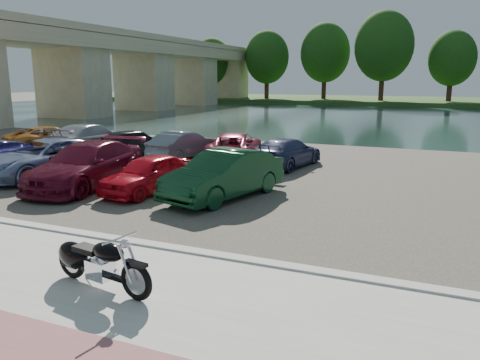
# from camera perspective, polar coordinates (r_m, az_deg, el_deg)

# --- Properties ---
(ground) EXTENTS (200.00, 200.00, 0.00)m
(ground) POSITION_cam_1_polar(r_m,az_deg,el_deg) (8.89, -14.36, -12.95)
(ground) COLOR #595447
(ground) RESTS_ON ground
(promenade) EXTENTS (60.00, 6.00, 0.10)m
(promenade) POSITION_cam_1_polar(r_m,az_deg,el_deg) (8.19, -18.75, -15.15)
(promenade) COLOR #B2B1A8
(promenade) RESTS_ON ground
(kerb) EXTENTS (60.00, 0.30, 0.14)m
(kerb) POSITION_cam_1_polar(r_m,az_deg,el_deg) (10.39, -7.66, -8.49)
(kerb) COLOR #B2B1A8
(kerb) RESTS_ON ground
(parking_lot) EXTENTS (60.00, 18.00, 0.04)m
(parking_lot) POSITION_cam_1_polar(r_m,az_deg,el_deg) (18.41, 6.69, 0.56)
(parking_lot) COLOR #3F3A33
(parking_lot) RESTS_ON ground
(river) EXTENTS (120.00, 40.00, 0.00)m
(river) POSITION_cam_1_polar(r_m,az_deg,el_deg) (46.74, 16.89, 7.18)
(river) COLOR #172A27
(river) RESTS_ON ground
(far_bank) EXTENTS (120.00, 24.00, 0.60)m
(far_bank) POSITION_cam_1_polar(r_m,az_deg,el_deg) (78.56, 19.56, 9.08)
(far_bank) COLOR #27491A
(far_bank) RESTS_ON ground
(bridge) EXTENTS (7.00, 56.00, 8.55)m
(bridge) POSITION_cam_1_polar(r_m,az_deg,el_deg) (57.75, -12.25, 13.78)
(bridge) COLOR tan
(bridge) RESTS_ON ground
(far_trees) EXTENTS (70.25, 10.68, 12.52)m
(far_trees) POSITION_cam_1_polar(r_m,az_deg,el_deg) (72.21, 23.19, 14.31)
(far_trees) COLOR #371E14
(far_trees) RESTS_ON far_bank
(motorcycle) EXTENTS (2.32, 0.82, 1.05)m
(motorcycle) POSITION_cam_1_polar(r_m,az_deg,el_deg) (8.81, -17.39, -9.42)
(motorcycle) COLOR black
(motorcycle) RESTS_ON promenade
(car_2) EXTENTS (3.41, 5.55, 1.44)m
(car_2) POSITION_cam_1_polar(r_m,az_deg,el_deg) (19.28, -22.55, 2.46)
(car_2) COLOR #7787AD
(car_2) RESTS_ON parking_lot
(car_3) EXTENTS (2.61, 5.41, 1.52)m
(car_3) POSITION_cam_1_polar(r_m,az_deg,el_deg) (17.03, -18.22, 1.74)
(car_3) COLOR #570C20
(car_3) RESTS_ON parking_lot
(car_4) EXTENTS (2.01, 3.85, 1.25)m
(car_4) POSITION_cam_1_polar(r_m,az_deg,el_deg) (15.65, -11.03, 0.74)
(car_4) COLOR red
(car_4) RESTS_ON parking_lot
(car_5) EXTENTS (2.68, 4.79, 1.49)m
(car_5) POSITION_cam_1_polar(r_m,az_deg,el_deg) (14.65, -1.95, 0.67)
(car_5) COLOR #0F381E
(car_5) RESTS_ON parking_lot
(car_6) EXTENTS (3.62, 5.02, 1.27)m
(car_6) POSITION_cam_1_polar(r_m,az_deg,el_deg) (26.52, -21.95, 4.77)
(car_6) COLOR #BC752B
(car_6) RESTS_ON parking_lot
(car_7) EXTENTS (2.39, 5.25, 1.49)m
(car_7) POSITION_cam_1_polar(r_m,az_deg,el_deg) (24.83, -17.89, 4.87)
(car_7) COLOR #9899A0
(car_7) RESTS_ON parking_lot
(car_8) EXTENTS (2.68, 4.17, 1.32)m
(car_8) POSITION_cam_1_polar(r_m,az_deg,el_deg) (23.49, -12.85, 4.55)
(car_8) COLOR black
(car_8) RESTS_ON parking_lot
(car_9) EXTENTS (1.93, 4.08, 1.29)m
(car_9) POSITION_cam_1_polar(r_m,az_deg,el_deg) (22.14, -6.90, 4.28)
(car_9) COLOR slate
(car_9) RESTS_ON parking_lot
(car_10) EXTENTS (3.43, 5.16, 1.32)m
(car_10) POSITION_cam_1_polar(r_m,az_deg,el_deg) (21.22, -0.67, 4.06)
(car_10) COLOR maroon
(car_10) RESTS_ON parking_lot
(car_11) EXTENTS (2.38, 4.48, 1.24)m
(car_11) POSITION_cam_1_polar(r_m,az_deg,el_deg) (19.99, 5.67, 3.37)
(car_11) COLOR navy
(car_11) RESTS_ON parking_lot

